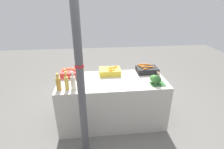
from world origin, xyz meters
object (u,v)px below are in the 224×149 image
Objects in this scene: apple_crate at (72,73)px; sparrow_bird at (158,73)px; support_pole at (80,71)px; juice_bottle_golden at (67,82)px; juice_bottle_cloudy at (73,82)px; orange_crate at (110,71)px; carrot_crate at (147,70)px; broccoli_pile at (156,79)px; juice_bottle_amber at (58,83)px.

apple_crate is 1.47m from sparrow_bird.
support_pole reaches higher than juice_bottle_golden.
juice_bottle_golden is 1.01× the size of juice_bottle_cloudy.
orange_crate is 2.75× the size of sparrow_bird.
sparrow_bird is at bearing -86.81° from carrot_crate.
broccoli_pile is at bearing -89.23° from carrot_crate.
juice_bottle_golden is (0.12, -0.00, 0.01)m from juice_bottle_amber.
sparrow_bird is (1.16, 0.42, -0.26)m from support_pole.
juice_bottle_amber is at bearing -148.98° from orange_crate.
orange_crate is at bearing 146.38° from broccoli_pile.
juice_bottle_golden is (-0.24, 0.41, -0.33)m from support_pole.
support_pole is 6.83× the size of orange_crate.
orange_crate is 0.86m from sparrow_bird.
support_pole is 6.83× the size of apple_crate.
orange_crate is at bearing 63.10° from support_pole.
juice_bottle_golden reaches higher than sparrow_bird.
juice_bottle_amber is at bearing -105.25° from apple_crate.
support_pole is at bearing -116.90° from orange_crate.
support_pole is at bearing 111.00° from sparrow_bird.
carrot_crate is (1.13, 0.90, -0.40)m from support_pole.
support_pole is at bearing -76.00° from apple_crate.
support_pole is 1.01m from apple_crate.
broccoli_pile is at bearing 21.33° from support_pole.
broccoli_pile is (1.14, 0.44, -0.38)m from support_pole.
juice_bottle_amber is at bearing 180.00° from juice_bottle_golden.
juice_bottle_golden is at bearing -144.85° from orange_crate.
sparrow_bird reaches higher than orange_crate.
broccoli_pile is at bearing 1.56° from juice_bottle_golden.
juice_bottle_golden is at bearing 91.61° from sparrow_bird.
sparrow_bird is (1.38, -0.49, 0.13)m from apple_crate.
juice_bottle_amber is (-0.36, 0.41, -0.34)m from support_pole.
carrot_crate is at bearing 90.77° from broccoli_pile.
juice_bottle_amber is at bearing -161.67° from carrot_crate.
juice_bottle_amber is (-0.14, -0.50, 0.05)m from apple_crate.
carrot_crate is 1.29× the size of juice_bottle_golden.
orange_crate reaches higher than apple_crate.
carrot_crate is at bearing 18.33° from juice_bottle_amber.
support_pole reaches higher than orange_crate.
apple_crate is at bearing 179.87° from carrot_crate.
carrot_crate is 1.31× the size of juice_bottle_cloudy.
carrot_crate is 0.50m from sparrow_bird.
carrot_crate is at bearing 21.17° from juice_bottle_cloudy.
juice_bottle_golden is at bearing -160.20° from carrot_crate.
juice_bottle_cloudy reaches higher than sparrow_bird.
juice_bottle_golden is 0.10m from juice_bottle_cloudy.
carrot_crate is 1.57m from juice_bottle_amber.
sparrow_bird is (0.02, -0.03, 0.11)m from broccoli_pile.
broccoli_pile is (0.01, -0.46, 0.02)m from carrot_crate.
broccoli_pile is at bearing 39.81° from sparrow_bird.
carrot_crate is 1.37m from juice_bottle_cloudy.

